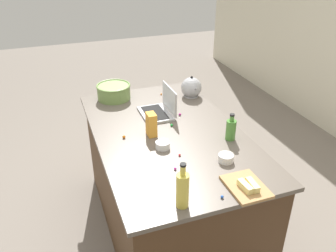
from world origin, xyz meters
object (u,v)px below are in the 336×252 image
Objects in this scene: butter_stick_left at (245,186)px; butter_stick_right at (252,185)px; laptop at (160,109)px; bottle_olive at (231,129)px; ramekin_small at (163,145)px; cutting_board at (246,187)px; ramekin_medium at (226,158)px; candy_bag at (151,124)px; mixing_bowl_large at (114,91)px; kettle at (191,88)px; bottle_oil at (182,189)px.

butter_stick_left and butter_stick_right have the same top height.
laptop reaches higher than butter_stick_left.
laptop is 1.07m from butter_stick_left.
bottle_olive reaches higher than ramekin_small.
cutting_board is 0.28m from ramekin_medium.
ramekin_small is 0.56× the size of candy_bag.
mixing_bowl_large is 1.13m from bottle_olive.
butter_stick_right is (1.49, 0.46, -0.03)m from mixing_bowl_large.
kettle is 0.76m from candy_bag.
ramekin_small is 0.43m from ramekin_medium.
candy_bag is (-0.19, -0.02, 0.06)m from ramekin_small.
mixing_bowl_large is 1.53m from cutting_board.
mixing_bowl_large is at bearing -158.95° from ramekin_medium.
kettle reaches higher than ramekin_medium.
butter_stick_right is at bearing 23.94° from candy_bag.
butter_stick_right is 0.67m from ramekin_small.
ramekin_small is (-0.56, -0.30, 0.01)m from cutting_board.
bottle_olive is at bearing 163.89° from butter_stick_right.
butter_stick_left reaches higher than ramekin_medium.
mixing_bowl_large is at bearing -147.17° from bottle_olive.
bottle_oil is 0.76m from candy_bag.
bottle_oil reaches higher than candy_bag.
butter_stick_right is (1.07, 0.18, -0.01)m from laptop.
mixing_bowl_large reaches higher than butter_stick_left.
butter_stick_right is 0.65× the size of candy_bag.
bottle_olive is at bearing -2.66° from kettle.
cutting_board is 2.77× the size of ramekin_medium.
bottle_olive is 0.54m from cutting_board.
laptop reaches higher than ramekin_medium.
cutting_board is 0.04m from butter_stick_left.
ramekin_small is at bearing -131.08° from ramekin_medium.
mixing_bowl_large reaches higher than ramekin_small.
candy_bag reaches higher than cutting_board.
butter_stick_left is at bearing -7.86° from ramekin_medium.
laptop is 1.08m from bottle_oil.
ramekin_small is (-0.05, -0.48, -0.05)m from bottle_olive.
bottle_olive reaches higher than candy_bag.
ramekin_small is at bearing 171.17° from bottle_oil.
kettle is 0.80× the size of cutting_board.
butter_stick_right is (0.01, 0.41, -0.07)m from bottle_oil.
bottle_olive reaches higher than butter_stick_right.
ramekin_small is at bearing -95.69° from bottle_olive.
ramekin_small is at bearing -151.39° from cutting_board.
laptop is 0.34m from candy_bag.
mixing_bowl_large is (-0.42, -0.28, 0.02)m from laptop.
kettle reaches higher than cutting_board.
ramekin_small is at bearing -154.17° from butter_stick_left.
ramekin_small is (-0.57, 0.09, -0.08)m from bottle_oil.
butter_stick_right is at bearing 9.40° from laptop.
bottle_oil is 1.37× the size of bottle_olive.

